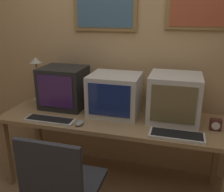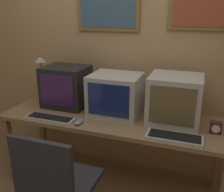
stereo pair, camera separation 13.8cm
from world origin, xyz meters
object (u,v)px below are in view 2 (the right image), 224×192
Objects in this scene: monitor_center at (115,94)px; desk_lamp at (41,69)px; mouse_near_keyboard at (79,122)px; desk_clock at (216,128)px; monitor_left at (66,86)px; keyboard_side at (174,137)px; keyboard_main at (50,118)px; monitor_right at (175,99)px.

monitor_center is 0.89m from desk_lamp.
desk_clock is (1.09, 0.21, 0.03)m from mouse_near_keyboard.
monitor_left reaches higher than monitor_center.
desk_lamp is at bearing 163.02° from keyboard_side.
keyboard_main is 4.67× the size of desk_clock.
monitor_right reaches higher than keyboard_side.
monitor_left is 0.94× the size of monitor_center.
keyboard_side is at bearing 0.38° from mouse_near_keyboard.
monitor_center is 4.75× the size of desk_clock.
desk_lamp is (-0.34, 0.09, 0.13)m from monitor_left.
mouse_near_keyboard is at bearing 1.39° from keyboard_main.
monitor_left is 1.42m from desk_clock.
desk_clock is (1.40, -0.15, -0.15)m from monitor_left.
desk_lamp is at bearing 175.02° from monitor_right.
keyboard_main is 1.06× the size of keyboard_side.
mouse_near_keyboard is at bearing -124.13° from monitor_center.
monitor_right is 0.84m from mouse_near_keyboard.
mouse_near_keyboard is (0.28, 0.01, 0.00)m from keyboard_main.
keyboard_side is 0.80m from mouse_near_keyboard.
monitor_center is at bearing 151.28° from keyboard_side.
keyboard_side is at bearing -28.72° from monitor_center.
mouse_near_keyboard is at bearing -169.25° from desk_clock.
monitor_right reaches higher than keyboard_main.
keyboard_main is at bearing -178.61° from mouse_near_keyboard.
keyboard_main is at bearing -84.68° from monitor_left.
desk_lamp is (-1.75, 0.24, 0.28)m from desk_clock.
monitor_left is at bearing -14.38° from desk_lamp.
monitor_center reaches higher than mouse_near_keyboard.
keyboard_side is 4.39× the size of desk_clock.
keyboard_main is 4.11× the size of mouse_near_keyboard.
monitor_right is at bearing -4.98° from desk_lamp.
mouse_near_keyboard is (-0.22, -0.32, -0.17)m from monitor_center.
monitor_right is 0.38m from keyboard_side.
monitor_center is 1.08× the size of keyboard_side.
desk_clock reaches higher than keyboard_main.
mouse_near_keyboard is at bearing -179.62° from keyboard_side.
keyboard_main is 1.39m from desk_clock.
keyboard_side is 3.86× the size of mouse_near_keyboard.
mouse_near_keyboard is (0.31, -0.36, -0.18)m from monitor_left.
mouse_near_keyboard is at bearing -49.29° from monitor_left.
mouse_near_keyboard is 1.11m from desk_clock.
mouse_near_keyboard is at bearing -34.45° from desk_lamp.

